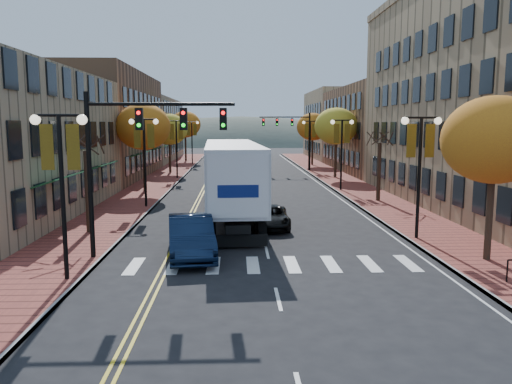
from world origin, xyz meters
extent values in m
plane|color=black|center=(0.00, 0.00, 0.00)|extent=(200.00, 200.00, 0.00)
cube|color=brown|center=(-9.00, 32.50, 0.07)|extent=(4.00, 85.00, 0.15)
cube|color=brown|center=(9.00, 32.50, 0.07)|extent=(4.00, 85.00, 0.15)
cube|color=brown|center=(-17.00, 36.00, 5.50)|extent=(12.00, 24.00, 11.00)
cube|color=#9E8966|center=(-17.00, 61.00, 4.75)|extent=(12.00, 26.00, 9.50)
cube|color=brown|center=(18.50, 42.00, 5.00)|extent=(15.00, 24.00, 10.00)
cube|color=#9E8966|center=(18.50, 64.00, 5.50)|extent=(15.00, 20.00, 11.00)
cylinder|color=#382619|center=(-9.00, 8.00, 2.25)|extent=(0.28, 0.28, 4.20)
cylinder|color=#382619|center=(-9.00, 24.00, 2.60)|extent=(0.28, 0.28, 4.90)
ellipsoid|color=orange|center=(-9.00, 24.00, 5.46)|extent=(4.48, 4.48, 3.81)
cylinder|color=#382619|center=(-9.00, 40.00, 2.42)|extent=(0.28, 0.28, 4.55)
ellipsoid|color=yellow|center=(-9.00, 40.00, 5.07)|extent=(4.16, 4.16, 3.54)
cylinder|color=#382619|center=(-9.00, 58.00, 2.67)|extent=(0.28, 0.28, 5.04)
ellipsoid|color=orange|center=(-9.00, 58.00, 5.62)|extent=(4.61, 4.61, 3.92)
cylinder|color=#382619|center=(9.00, 2.00, 2.42)|extent=(0.28, 0.28, 4.55)
ellipsoid|color=orange|center=(9.00, 2.00, 5.07)|extent=(4.16, 4.16, 3.54)
cylinder|color=#382619|center=(9.00, 18.00, 2.25)|extent=(0.28, 0.28, 4.20)
cylinder|color=#382619|center=(9.00, 34.00, 2.60)|extent=(0.28, 0.28, 4.90)
ellipsoid|color=yellow|center=(9.00, 34.00, 5.46)|extent=(4.48, 4.48, 3.81)
cylinder|color=#382619|center=(9.00, 50.00, 2.53)|extent=(0.28, 0.28, 4.76)
ellipsoid|color=orange|center=(9.00, 50.00, 5.30)|extent=(4.35, 4.35, 3.70)
cylinder|color=black|center=(-7.50, 0.00, 3.00)|extent=(0.16, 0.16, 6.00)
cylinder|color=black|center=(-7.50, 0.00, 6.00)|extent=(1.60, 0.10, 0.10)
sphere|color=#FFF2CC|center=(-8.30, 0.00, 5.85)|extent=(0.36, 0.36, 0.36)
sphere|color=#FFF2CC|center=(-6.70, 0.00, 5.85)|extent=(0.36, 0.36, 0.36)
cube|color=#B08B17|center=(-7.95, 0.00, 4.90)|extent=(0.45, 0.03, 1.60)
cube|color=#B08B17|center=(-7.05, 0.00, 4.90)|extent=(0.45, 0.03, 1.60)
cylinder|color=black|center=(-7.50, 16.00, 3.00)|extent=(0.16, 0.16, 6.00)
cylinder|color=black|center=(-7.50, 16.00, 6.00)|extent=(1.60, 0.10, 0.10)
sphere|color=#FFF2CC|center=(-8.30, 16.00, 5.85)|extent=(0.36, 0.36, 0.36)
sphere|color=#FFF2CC|center=(-6.70, 16.00, 5.85)|extent=(0.36, 0.36, 0.36)
cube|color=#B08B17|center=(-7.95, 16.00, 4.90)|extent=(0.45, 0.03, 1.60)
cube|color=#B08B17|center=(-7.05, 16.00, 4.90)|extent=(0.45, 0.03, 1.60)
cylinder|color=black|center=(-7.50, 34.00, 3.00)|extent=(0.16, 0.16, 6.00)
cylinder|color=black|center=(-7.50, 34.00, 6.00)|extent=(1.60, 0.10, 0.10)
sphere|color=#FFF2CC|center=(-8.30, 34.00, 5.85)|extent=(0.36, 0.36, 0.36)
sphere|color=#FFF2CC|center=(-6.70, 34.00, 5.85)|extent=(0.36, 0.36, 0.36)
cube|color=#B08B17|center=(-7.95, 34.00, 4.90)|extent=(0.45, 0.03, 1.60)
cube|color=#B08B17|center=(-7.05, 34.00, 4.90)|extent=(0.45, 0.03, 1.60)
cylinder|color=black|center=(-7.50, 52.00, 3.00)|extent=(0.16, 0.16, 6.00)
cylinder|color=black|center=(-7.50, 52.00, 6.00)|extent=(1.60, 0.10, 0.10)
sphere|color=#FFF2CC|center=(-8.30, 52.00, 5.85)|extent=(0.36, 0.36, 0.36)
sphere|color=#FFF2CC|center=(-6.70, 52.00, 5.85)|extent=(0.36, 0.36, 0.36)
cube|color=#B08B17|center=(-7.95, 52.00, 4.90)|extent=(0.45, 0.03, 1.60)
cube|color=#B08B17|center=(-7.05, 52.00, 4.90)|extent=(0.45, 0.03, 1.60)
cylinder|color=black|center=(7.50, 6.00, 3.00)|extent=(0.16, 0.16, 6.00)
cylinder|color=black|center=(7.50, 6.00, 6.00)|extent=(1.60, 0.10, 0.10)
sphere|color=#FFF2CC|center=(6.70, 6.00, 5.85)|extent=(0.36, 0.36, 0.36)
sphere|color=#FFF2CC|center=(8.30, 6.00, 5.85)|extent=(0.36, 0.36, 0.36)
cube|color=#B08B17|center=(7.05, 6.00, 4.90)|extent=(0.45, 0.03, 1.60)
cube|color=#B08B17|center=(7.95, 6.00, 4.90)|extent=(0.45, 0.03, 1.60)
cylinder|color=black|center=(7.50, 24.00, 3.00)|extent=(0.16, 0.16, 6.00)
cylinder|color=black|center=(7.50, 24.00, 6.00)|extent=(1.60, 0.10, 0.10)
sphere|color=#FFF2CC|center=(6.70, 24.00, 5.85)|extent=(0.36, 0.36, 0.36)
sphere|color=#FFF2CC|center=(8.30, 24.00, 5.85)|extent=(0.36, 0.36, 0.36)
cube|color=#B08B17|center=(7.05, 24.00, 4.90)|extent=(0.45, 0.03, 1.60)
cube|color=#B08B17|center=(7.95, 24.00, 4.90)|extent=(0.45, 0.03, 1.60)
cylinder|color=black|center=(7.50, 42.00, 3.00)|extent=(0.16, 0.16, 6.00)
cylinder|color=black|center=(7.50, 42.00, 6.00)|extent=(1.60, 0.10, 0.10)
sphere|color=#FFF2CC|center=(6.70, 42.00, 5.85)|extent=(0.36, 0.36, 0.36)
sphere|color=#FFF2CC|center=(8.30, 42.00, 5.85)|extent=(0.36, 0.36, 0.36)
cube|color=#B08B17|center=(7.05, 42.00, 4.90)|extent=(0.45, 0.03, 1.60)
cube|color=#B08B17|center=(7.95, 42.00, 4.90)|extent=(0.45, 0.03, 1.60)
cylinder|color=black|center=(-7.40, 3.00, 3.50)|extent=(0.20, 0.20, 7.00)
cylinder|color=black|center=(-4.40, 3.00, 6.50)|extent=(6.00, 0.14, 0.14)
cube|color=black|center=(-5.30, 3.00, 5.90)|extent=(0.30, 0.25, 0.90)
sphere|color=#FF0C0C|center=(-5.30, 2.86, 6.15)|extent=(0.16, 0.16, 0.16)
cube|color=black|center=(-3.50, 3.00, 5.90)|extent=(0.30, 0.25, 0.90)
sphere|color=#FF0C0C|center=(-3.50, 2.86, 6.15)|extent=(0.16, 0.16, 0.16)
cube|color=black|center=(-1.88, 3.00, 5.90)|extent=(0.30, 0.25, 0.90)
sphere|color=#FF0C0C|center=(-1.88, 2.86, 6.15)|extent=(0.16, 0.16, 0.16)
cylinder|color=black|center=(7.40, 42.00, 3.50)|extent=(0.20, 0.20, 7.00)
cylinder|color=black|center=(4.40, 42.00, 6.50)|extent=(6.00, 0.14, 0.14)
cube|color=black|center=(5.30, 42.00, 5.90)|extent=(0.30, 0.25, 0.90)
sphere|color=#FF0C0C|center=(5.30, 41.86, 6.15)|extent=(0.16, 0.16, 0.16)
cube|color=black|center=(3.50, 42.00, 5.90)|extent=(0.30, 0.25, 0.90)
sphere|color=#FF0C0C|center=(3.50, 41.86, 6.15)|extent=(0.16, 0.16, 0.16)
cube|color=black|center=(1.88, 42.00, 5.90)|extent=(0.30, 0.25, 0.90)
sphere|color=#FF0C0C|center=(1.88, 41.86, 6.15)|extent=(0.16, 0.16, 0.16)
cube|color=black|center=(-1.63, 11.67, 0.97)|extent=(1.83, 14.89, 0.40)
cube|color=silver|center=(-1.63, 11.67, 2.97)|extent=(3.66, 14.97, 3.20)
cube|color=black|center=(-2.05, 20.80, 1.89)|extent=(3.01, 3.56, 2.86)
cylinder|color=black|center=(-2.55, 5.68, 0.57)|extent=(0.45, 1.16, 1.14)
cylinder|color=black|center=(-0.15, 5.80, 0.57)|extent=(0.45, 1.16, 1.14)
cylinder|color=black|center=(-2.61, 7.05, 0.57)|extent=(0.45, 1.16, 1.14)
cylinder|color=black|center=(-0.22, 7.17, 0.57)|extent=(0.45, 1.16, 1.14)
cylinder|color=black|center=(-3.19, 19.38, 0.57)|extent=(0.45, 1.16, 1.14)
cylinder|color=black|center=(-0.79, 19.49, 0.57)|extent=(0.45, 1.16, 1.14)
cylinder|color=black|center=(-3.30, 21.89, 0.57)|extent=(0.45, 1.16, 1.14)
cylinder|color=black|center=(-0.91, 22.00, 0.57)|extent=(0.45, 1.16, 1.14)
imported|color=black|center=(-3.32, 3.43, 0.88)|extent=(2.58, 5.56, 1.77)
imported|color=black|center=(0.50, 9.31, 0.61)|extent=(2.08, 4.42, 1.22)
imported|color=silver|center=(-2.35, 51.58, 0.72)|extent=(1.91, 4.32, 1.44)
imported|color=#96979D|center=(0.62, 59.25, 0.62)|extent=(1.80, 4.30, 1.24)
imported|color=#A4A3AB|center=(0.77, 67.34, 0.75)|extent=(1.93, 4.67, 1.50)
camera|label=1|loc=(-1.34, -17.70, 5.71)|focal=35.00mm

